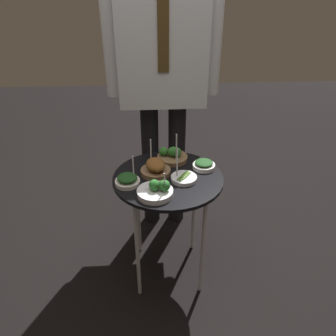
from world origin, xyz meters
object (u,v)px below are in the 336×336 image
serving_cart (168,186)px  bowl_roast_front_center (156,168)px  waiter_figure (163,61)px  bowl_spinach_near_rim (127,180)px  bowl_asparagus_far_rim (184,178)px  bowl_broccoli_mid_right (172,155)px  bowl_spinach_front_right (204,165)px  bowl_broccoli_back_left (156,190)px

serving_cart → bowl_roast_front_center: (-0.06, 0.03, 0.09)m
waiter_figure → bowl_spinach_near_rim: bearing=-110.7°
bowl_asparagus_far_rim → bowl_broccoli_mid_right: bowl_broccoli_mid_right is taller
bowl_roast_front_center → bowl_broccoli_mid_right: (0.10, 0.15, -0.01)m
serving_cart → bowl_broccoli_mid_right: 0.20m
bowl_broccoli_mid_right → bowl_spinach_front_right: bearing=-32.6°
bowl_spinach_near_rim → waiter_figure: (0.21, 0.54, 0.45)m
bowl_roast_front_center → bowl_asparagus_far_rim: bearing=-26.1°
bowl_broccoli_back_left → waiter_figure: size_ratio=0.10×
bowl_asparagus_far_rim → waiter_figure: waiter_figure is taller
bowl_roast_front_center → bowl_asparagus_far_rim: size_ratio=1.06×
bowl_roast_front_center → bowl_broccoli_mid_right: size_ratio=1.03×
bowl_asparagus_far_rim → bowl_broccoli_back_left: bowl_asparagus_far_rim is taller
bowl_roast_front_center → bowl_spinach_near_rim: 0.17m
bowl_asparagus_far_rim → bowl_broccoli_back_left: size_ratio=1.00×
bowl_spinach_near_rim → waiter_figure: waiter_figure is taller
bowl_spinach_near_rim → waiter_figure: 0.73m
bowl_roast_front_center → bowl_spinach_near_rim: bearing=-148.4°
bowl_asparagus_far_rim → waiter_figure: bearing=97.9°
serving_cart → bowl_spinach_front_right: 0.22m
waiter_figure → bowl_broccoli_back_left: bearing=-96.1°
bowl_spinach_near_rim → bowl_roast_front_center: bearing=31.6°
serving_cart → bowl_spinach_front_right: bearing=20.4°
bowl_spinach_near_rim → bowl_spinach_front_right: bearing=18.1°
bowl_asparagus_far_rim → serving_cart: bearing=152.9°
bowl_asparagus_far_rim → bowl_roast_front_center: bearing=153.9°
bowl_spinach_front_right → bowl_spinach_near_rim: 0.42m
bowl_broccoli_back_left → serving_cart: bearing=67.8°
bowl_broccoli_back_left → waiter_figure: 0.79m
waiter_figure → bowl_spinach_front_right: bearing=-65.2°
bowl_roast_front_center → bowl_broccoli_back_left: (-0.00, -0.19, -0.01)m
serving_cart → waiter_figure: waiter_figure is taller
bowl_roast_front_center → waiter_figure: bearing=81.9°
serving_cart → bowl_asparagus_far_rim: size_ratio=3.86×
bowl_spinach_near_rim → waiter_figure: size_ratio=0.08×
serving_cart → bowl_broccoli_back_left: (-0.07, -0.16, 0.08)m
bowl_spinach_front_right → bowl_roast_front_center: bearing=-170.4°
bowl_broccoli_back_left → bowl_broccoli_mid_right: bowl_broccoli_mid_right is taller
bowl_asparagus_far_rim → bowl_spinach_near_rim: bowl_asparagus_far_rim is taller
serving_cart → bowl_spinach_near_rim: size_ratio=4.46×
bowl_roast_front_center → waiter_figure: waiter_figure is taller
bowl_broccoli_back_left → bowl_broccoli_mid_right: size_ratio=0.97×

